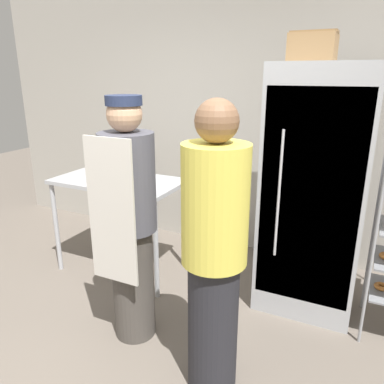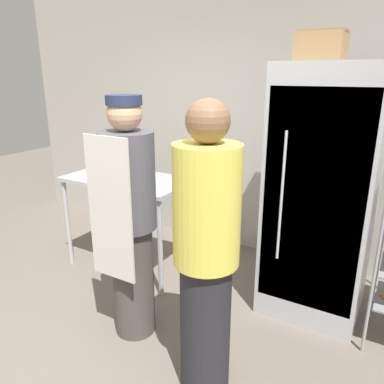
{
  "view_description": "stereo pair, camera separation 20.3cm",
  "coord_description": "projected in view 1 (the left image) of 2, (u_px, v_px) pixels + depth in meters",
  "views": [
    {
      "loc": [
        1.2,
        -1.52,
        1.89
      ],
      "look_at": [
        0.12,
        0.72,
        1.1
      ],
      "focal_mm": 35.0,
      "sensor_mm": 36.0,
      "label": 1
    },
    {
      "loc": [
        1.38,
        -1.42,
        1.89
      ],
      "look_at": [
        0.12,
        0.72,
        1.1
      ],
      "focal_mm": 35.0,
      "sensor_mm": 36.0,
      "label": 2
    }
  ],
  "objects": [
    {
      "name": "cardboard_storage_box",
      "position": [
        313.0,
        47.0,
        2.79
      ],
      "size": [
        0.34,
        0.31,
        0.22
      ],
      "color": "#937047",
      "rests_on": "refrigerator"
    },
    {
      "name": "blender_pitcher",
      "position": [
        125.0,
        168.0,
        3.42
      ],
      "size": [
        0.14,
        0.14,
        0.28
      ],
      "color": "black",
      "rests_on": "prep_counter"
    },
    {
      "name": "person_baker",
      "position": [
        130.0,
        221.0,
        2.58
      ],
      "size": [
        0.37,
        0.39,
        1.76
      ],
      "color": "#47423D",
      "rests_on": "ground_plane"
    },
    {
      "name": "prep_counter",
      "position": [
        119.0,
        191.0,
        3.55
      ],
      "size": [
        1.21,
        0.65,
        0.93
      ],
      "color": "#ADAFB5",
      "rests_on": "ground_plane"
    },
    {
      "name": "refrigerator",
      "position": [
        315.0,
        192.0,
        2.99
      ],
      "size": [
        0.76,
        0.74,
        1.97
      ],
      "color": "#ADAFB5",
      "rests_on": "ground_plane"
    },
    {
      "name": "person_customer",
      "position": [
        214.0,
        254.0,
        2.13
      ],
      "size": [
        0.38,
        0.38,
        1.77
      ],
      "color": "#232328",
      "rests_on": "ground_plane"
    },
    {
      "name": "back_wall",
      "position": [
        247.0,
        109.0,
        3.89
      ],
      "size": [
        6.4,
        0.12,
        3.07
      ],
      "primitive_type": "cube",
      "color": "#ADA89E",
      "rests_on": "ground_plane"
    },
    {
      "name": "donut_box",
      "position": [
        106.0,
        172.0,
        3.61
      ],
      "size": [
        0.28,
        0.22,
        0.26
      ],
      "color": "silver",
      "rests_on": "prep_counter"
    }
  ]
}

